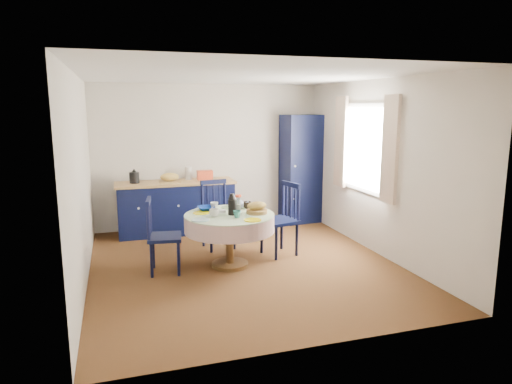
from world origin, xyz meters
TOP-DOWN VIEW (x-y plane):
  - floor at (0.00, 0.00)m, footprint 4.50×4.50m
  - ceiling at (0.00, 0.00)m, footprint 4.50×4.50m
  - wall_back at (0.00, 2.25)m, footprint 4.00×0.02m
  - wall_left at (-2.00, 0.00)m, footprint 0.02×4.50m
  - wall_right at (2.00, 0.00)m, footprint 0.02×4.50m
  - window at (1.95, 0.30)m, footprint 0.10×1.74m
  - kitchen_counter at (-0.65, 1.90)m, footprint 1.97×0.62m
  - pantry_cabinet at (1.66, 2.00)m, footprint 0.74×0.56m
  - dining_table at (-0.18, 0.01)m, footprint 1.19×1.19m
  - chair_left at (-1.08, 0.05)m, footprint 0.47×0.49m
  - chair_far at (-0.17, 0.90)m, footprint 0.51×0.50m
  - chair_right at (0.65, 0.30)m, footprint 0.55×0.56m
  - mug_a at (-0.41, -0.07)m, footprint 0.13×0.13m
  - mug_b at (-0.15, -0.21)m, footprint 0.10×0.10m
  - mug_c at (0.12, 0.27)m, footprint 0.12×0.12m
  - mug_d at (-0.33, 0.34)m, footprint 0.11×0.11m
  - cobalt_bowl at (-0.45, 0.31)m, footprint 0.24×0.24m

SIDE VIEW (x-z plane):
  - floor at x=0.00m, z-range 0.00..0.00m
  - kitchen_counter at x=-0.65m, z-range -0.10..1.02m
  - chair_left at x=-1.08m, z-range 0.01..0.98m
  - chair_far at x=-0.17m, z-range 0.01..1.02m
  - chair_right at x=0.65m, z-range 0.01..1.05m
  - dining_table at x=-0.18m, z-range 0.10..1.10m
  - cobalt_bowl at x=-0.45m, z-range 0.72..0.78m
  - mug_b at x=-0.15m, z-range 0.72..0.81m
  - mug_c at x=0.12m, z-range 0.72..0.81m
  - mug_a at x=-0.41m, z-range 0.72..0.82m
  - mug_d at x=-0.33m, z-range 0.72..0.82m
  - pantry_cabinet at x=1.66m, z-range 0.00..1.97m
  - wall_back at x=0.00m, z-range 0.00..2.50m
  - wall_left at x=-2.00m, z-range 0.00..2.50m
  - wall_right at x=2.00m, z-range 0.00..2.50m
  - window at x=1.95m, z-range 0.80..2.25m
  - ceiling at x=0.00m, z-range 2.50..2.50m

